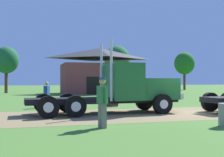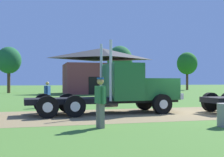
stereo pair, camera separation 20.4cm
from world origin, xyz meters
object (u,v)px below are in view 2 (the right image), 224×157
Objects in this scene: visitor_standing_near at (100,100)px; visitor_far_side at (47,94)px; truck_foreground_white at (125,90)px; shed_building at (102,71)px.

visitor_standing_near is 1.11× the size of visitor_far_side.
visitor_standing_near is (-2.35, -4.61, -0.22)m from truck_foreground_white.
visitor_standing_near is 8.95m from visitor_far_side.
visitor_far_side is (-1.50, 8.82, -0.13)m from visitor_standing_near.
shed_building reaches higher than visitor_far_side.
shed_building is at bearing 77.09° from visitor_standing_near.
truck_foreground_white is 4.93× the size of visitor_far_side.
visitor_standing_near is at bearing -102.91° from shed_building.
truck_foreground_white reaches higher than visitor_standing_near.
visitor_standing_near reaches higher than visitor_far_side.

